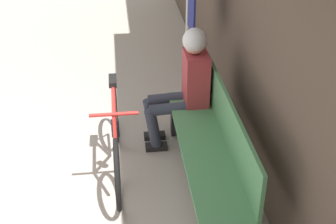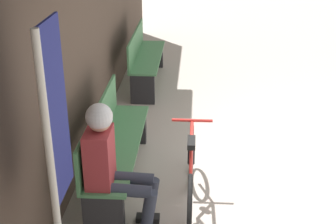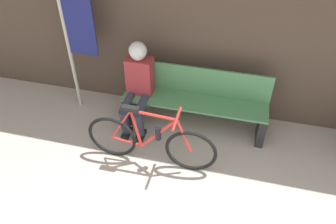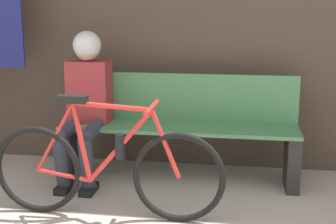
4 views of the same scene
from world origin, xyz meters
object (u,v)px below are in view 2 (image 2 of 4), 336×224
Objects in this scene: bicycle at (191,175)px; person_seated at (111,159)px; banner_pole at (56,140)px; park_bench_far at (145,59)px; park_bench_near at (114,146)px.

bicycle is 0.86m from person_seated.
bicycle is 0.76× the size of banner_pole.
park_bench_far is at bearing -0.73° from banner_pole.
person_seated is at bearing 117.91° from bicycle.
person_seated is 0.68× the size of park_bench_far.
banner_pole reaches higher than park_bench_far.
bicycle is at bearing -166.66° from park_bench_far.
bicycle is 3.48m from park_bench_far.
park_bench_far is (3.39, 0.80, 0.07)m from bicycle.
person_seated reaches higher than bicycle.
banner_pole reaches higher than bicycle.
park_bench_near and park_bench_far have the same top height.
park_bench_far is (3.75, 0.12, -0.29)m from person_seated.
person_seated is 0.58× the size of banner_pole.
banner_pole reaches higher than park_bench_near.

